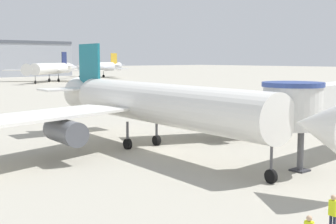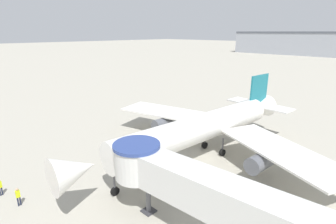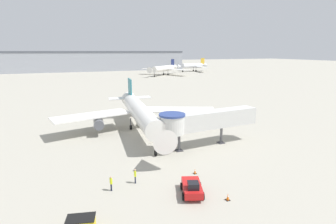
# 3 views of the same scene
# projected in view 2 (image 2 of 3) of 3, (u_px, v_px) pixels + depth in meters

# --- Properties ---
(ground_plane) EXTENTS (800.00, 800.00, 0.00)m
(ground_plane) POSITION_uv_depth(u_px,v_px,m) (203.00, 157.00, 33.64)
(ground_plane) COLOR #A8A393
(main_airplane) EXTENTS (33.53, 33.48, 9.29)m
(main_airplane) POSITION_uv_depth(u_px,v_px,m) (203.00, 128.00, 32.52)
(main_airplane) COLOR white
(main_airplane) RESTS_ON ground_plane
(jet_bridge) EXTENTS (17.99, 4.60, 6.22)m
(jet_bridge) POSITION_uv_depth(u_px,v_px,m) (190.00, 184.00, 19.41)
(jet_bridge) COLOR silver
(jet_bridge) RESTS_ON ground_plane
(ground_crew_marshaller) EXTENTS (0.26, 0.37, 1.76)m
(ground_crew_marshaller) POSITION_uv_depth(u_px,v_px,m) (0.00, 186.00, 25.44)
(ground_crew_marshaller) COLOR #1E2338
(ground_crew_marshaller) RESTS_ON ground_plane
(ground_crew_wing_walker) EXTENTS (0.24, 0.36, 1.83)m
(ground_crew_wing_walker) POSITION_uv_depth(u_px,v_px,m) (18.00, 196.00, 23.91)
(ground_crew_wing_walker) COLOR #1E2338
(ground_crew_wing_walker) RESTS_ON ground_plane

